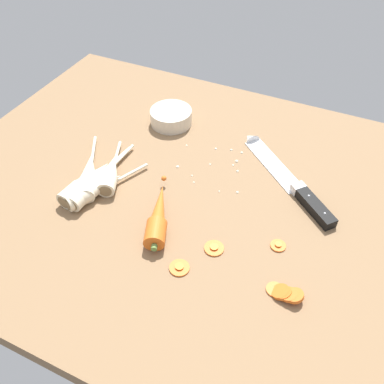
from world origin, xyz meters
TOP-DOWN VIEW (x-y plane):
  - ground_plane at (0.00, 0.00)cm, footprint 120.00×90.00cm
  - chefs_knife at (16.38, 13.09)cm, footprint 28.38×25.35cm
  - whole_carrot at (-3.13, -11.75)cm, footprint 9.81×19.23cm
  - parsnip_front at (-20.93, -8.97)cm, footprint 4.40×23.93cm
  - parsnip_mid_left at (-19.27, -4.66)cm, footprint 9.11×17.90cm
  - parsnip_mid_right at (-22.41, -9.43)cm, footprint 5.61×23.05cm
  - parsnip_back at (-19.49, -10.63)cm, footprint 10.72×20.05cm
  - parsnip_outer at (-23.40, -7.20)cm, footprint 13.02×20.61cm
  - carrot_slice_stack at (25.30, -17.51)cm, footprint 6.87×3.69cm
  - carrot_slice_stray_near at (5.81, -20.19)cm, footprint 3.92×3.92cm
  - carrot_slice_stray_mid at (9.97, -13.17)cm, footprint 3.96×3.96cm
  - carrot_slice_stray_far at (21.22, -7.27)cm, footprint 3.13×3.13cm
  - prep_bowl at (-16.76, 20.93)cm, footprint 11.00×11.00cm
  - mince_crumbs at (4.05, 12.25)cm, footprint 21.44×15.50cm

SIDE VIEW (x-z plane):
  - ground_plane at x=0.00cm, z-range -4.00..0.00cm
  - mince_crumbs at x=4.05cm, z-range -0.08..0.78cm
  - carrot_slice_stray_mid at x=9.97cm, z-range 0.01..0.71cm
  - carrot_slice_stray_near at x=5.81cm, z-range 0.01..0.71cm
  - carrot_slice_stray_far at x=21.22cm, z-range 0.01..0.71cm
  - chefs_knife at x=16.38cm, z-range -1.44..2.74cm
  - carrot_slice_stack at x=25.30cm, z-range -0.48..2.14cm
  - parsnip_front at x=-20.93cm, z-range -0.02..3.98cm
  - parsnip_mid_right at x=-22.41cm, z-range -0.02..3.98cm
  - parsnip_outer at x=-23.40cm, z-range -0.02..3.98cm
  - parsnip_back at x=-19.49cm, z-range -0.02..3.98cm
  - parsnip_mid_left at x=-19.27cm, z-range -0.02..3.98cm
  - whole_carrot at x=-3.13cm, z-range 0.00..4.20cm
  - prep_bowl at x=-16.76cm, z-range 0.15..4.15cm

